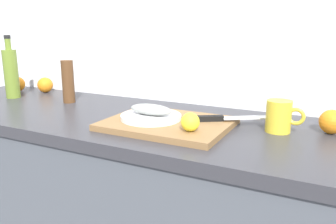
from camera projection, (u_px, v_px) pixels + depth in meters
name	position (u px, v px, depth m)	size (l,w,h in m)	color
back_wall	(168.00, 21.00, 1.48)	(3.20, 0.05, 2.50)	white
kitchen_counter	(131.00, 224.00, 1.39)	(2.00, 0.60, 0.90)	#4C5159
cutting_board	(168.00, 124.00, 1.15)	(0.40, 0.32, 0.02)	olive
white_plate	(151.00, 117.00, 1.16)	(0.21, 0.21, 0.01)	white
fish_fillet	(151.00, 109.00, 1.16)	(0.15, 0.07, 0.04)	#999E99
chef_knife	(222.00, 118.00, 1.14)	(0.26, 0.18, 0.02)	silver
lemon_0	(190.00, 122.00, 1.02)	(0.06, 0.06, 0.06)	yellow
olive_oil_bottle	(11.00, 73.00, 1.59)	(0.06, 0.06, 0.29)	olive
coffee_mug_0	(280.00, 116.00, 1.08)	(0.12, 0.08, 0.10)	yellow
orange_0	(45.00, 85.00, 1.74)	(0.08, 0.08, 0.08)	orange
orange_1	(17.00, 84.00, 1.76)	(0.08, 0.08, 0.08)	orange
orange_2	(332.00, 122.00, 1.06)	(0.08, 0.08, 0.08)	orange
pepper_mill	(68.00, 82.00, 1.49)	(0.05, 0.05, 0.18)	brown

